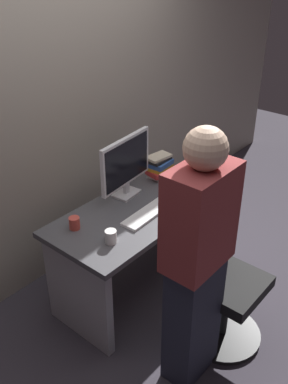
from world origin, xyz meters
name	(u,v)px	position (x,y,z in m)	size (l,w,h in m)	color
ground_plane	(139,286)	(0.00, 0.00, 0.00)	(9.00, 9.00, 0.00)	#3D3842
wall_back	(60,82)	(0.00, 0.74, 1.50)	(6.40, 0.10, 3.00)	#9E9384
desk	(139,234)	(0.00, 0.00, 0.50)	(1.35, 0.66, 0.73)	#4C4C51
office_chair	(220,284)	(0.00, -0.71, 0.43)	(0.52, 0.52, 0.94)	black
person_at_desk	(197,264)	(-0.37, -0.74, 0.84)	(0.40, 0.24, 1.64)	#262838
monitor	(126,164)	(0.09, 0.19, 0.99)	(0.54, 0.16, 0.46)	silver
keyboard	(147,214)	(-0.03, -0.11, 0.74)	(0.43, 0.13, 0.02)	white
mouse	(175,196)	(0.27, -0.11, 0.75)	(0.06, 0.10, 0.03)	black
cup_near_keyboard	(111,237)	(-0.42, -0.13, 0.77)	(0.07, 0.07, 0.09)	white
cup_by_monitor	(74,223)	(-0.46, 0.16, 0.77)	(0.07, 0.07, 0.08)	#D84C3F
book_stack	(159,167)	(0.46, 0.18, 0.83)	(0.22, 0.19, 0.19)	white
cell_phone	(191,188)	(0.47, -0.12, 0.73)	(0.07, 0.14, 0.01)	black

